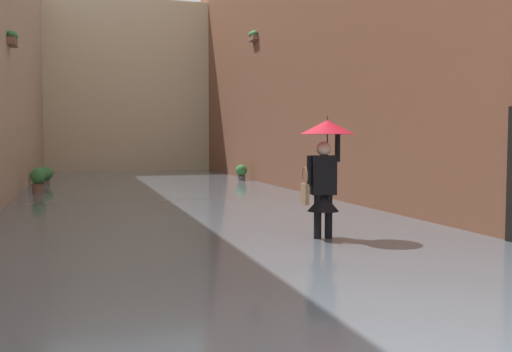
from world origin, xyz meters
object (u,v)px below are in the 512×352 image
object	(u,v)px
person_wading	(325,160)
potted_plant_far_right	(43,176)
potted_plant_mid_right	(38,181)
potted_plant_near_left	(241,173)

from	to	relation	value
person_wading	potted_plant_far_right	size ratio (longest dim) A/B	2.75
potted_plant_mid_right	potted_plant_far_right	bearing A→B (deg)	-89.03
person_wading	potted_plant_far_right	bearing A→B (deg)	-68.92
person_wading	potted_plant_mid_right	xyz separation A→B (m)	(4.92, -9.79, -0.90)
person_wading	potted_plant_far_right	xyz separation A→B (m)	(4.97, -12.90, -0.93)
potted_plant_far_right	potted_plant_mid_right	bearing A→B (deg)	90.97
potted_plant_mid_right	potted_plant_near_left	world-z (taller)	potted_plant_mid_right
potted_plant_mid_right	potted_plant_far_right	distance (m)	3.11
person_wading	potted_plant_near_left	distance (m)	13.33
potted_plant_mid_right	potted_plant_far_right	size ratio (longest dim) A/B	1.15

